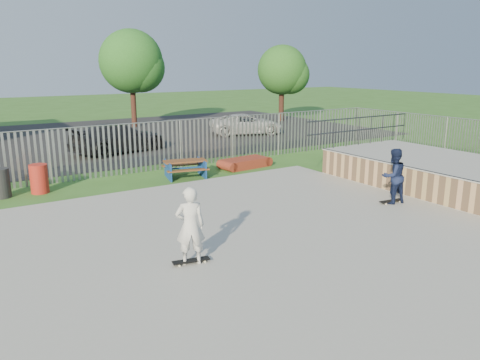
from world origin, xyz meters
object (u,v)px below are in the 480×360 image
car_white (246,124)px  skater_navy (393,176)px  car_dark (119,138)px  trash_bin_grey (1,183)px  tree_right (282,70)px  skater_white (190,226)px  picnic_table (185,169)px  funbox (245,163)px  trash_bin_red (39,179)px  tree_mid (131,61)px

car_white → skater_navy: bearing=-179.2°
car_dark → trash_bin_grey: bearing=120.9°
car_white → tree_right: bearing=-35.8°
car_dark → car_white: (8.67, 1.66, -0.08)m
skater_navy → skater_white: 7.19m
skater_navy → car_white: bearing=-100.3°
picnic_table → trash_bin_grey: (-6.32, 0.71, 0.14)m
car_dark → skater_navy: size_ratio=2.90×
tree_right → skater_navy: bearing=-119.1°
funbox → car_dark: car_dark is taller
funbox → trash_bin_red: bearing=171.6°
skater_white → funbox: bearing=-109.0°
picnic_table → car_white: car_white is taller
car_dark → car_white: size_ratio=1.08×
trash_bin_grey → tree_right: size_ratio=0.17×
trash_bin_red → skater_navy: skater_navy is taller
car_dark → car_white: 8.83m
car_dark → tree_mid: tree_mid is taller
funbox → trash_bin_grey: size_ratio=2.07×
car_white → skater_navy: 15.84m
trash_bin_grey → tree_mid: bearing=55.8°
tree_mid → skater_navy: 22.67m
trash_bin_grey → car_white: 16.38m
trash_bin_red → car_white: 15.37m
picnic_table → car_dark: car_dark is taller
trash_bin_red → tree_mid: bearing=59.1°
picnic_table → skater_navy: (3.52, -6.94, 0.64)m
picnic_table → car_dark: bearing=107.1°
funbox → trash_bin_red: size_ratio=2.04×
funbox → tree_right: tree_right is taller
trash_bin_grey → tree_right: (20.77, 11.98, 3.33)m
funbox → trash_bin_red: trash_bin_red is taller
car_white → tree_mid: 9.39m
car_dark → skater_white: 14.51m
picnic_table → car_dark: size_ratio=0.38×
tree_right → skater_white: size_ratio=3.39×
picnic_table → trash_bin_grey: size_ratio=1.91×
trash_bin_red → car_white: (13.41, 7.52, 0.15)m
car_white → skater_navy: skater_navy is taller
tree_mid → skater_navy: tree_mid is taller
trash_bin_red → skater_white: bearing=-79.6°
skater_navy → skater_white: size_ratio=1.00×
picnic_table → skater_white: (-3.64, -7.63, 0.64)m
trash_bin_grey → trash_bin_red: bearing=-2.8°
tree_right → skater_white: (-18.09, -20.32, -2.83)m
tree_mid → tree_right: size_ratio=1.16×
picnic_table → skater_navy: skater_navy is taller
car_white → tree_right: (6.20, 4.51, 3.18)m
trash_bin_grey → car_dark: size_ratio=0.20×
picnic_table → funbox: (2.93, 0.25, -0.15)m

